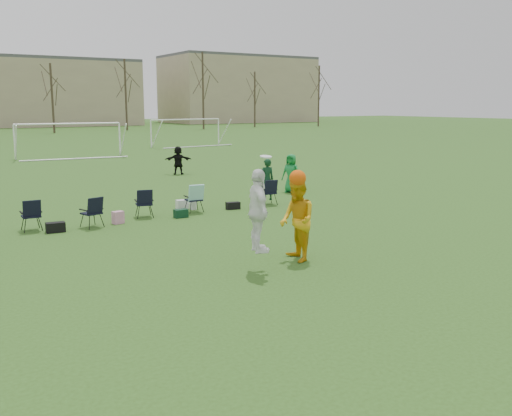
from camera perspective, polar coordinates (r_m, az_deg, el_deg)
ground at (r=12.44m, az=-0.05°, el=-7.40°), size 260.00×260.00×0.00m
fielder_green_far at (r=24.80m, az=3.52°, el=3.49°), size 0.86×0.97×1.67m
fielder_black at (r=31.43m, az=-7.79°, el=4.75°), size 1.49×1.01×1.54m
center_contest at (r=13.46m, az=2.71°, el=-0.79°), size 2.17×1.50×2.67m
sideline_setup at (r=19.89m, az=-8.35°, el=0.78°), size 9.26×2.00×1.75m
goal_mid at (r=43.35m, az=-18.22°, el=7.38°), size 7.40×0.63×2.46m
goal_right at (r=53.00m, az=-7.00°, el=8.27°), size 7.35×1.14×2.46m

